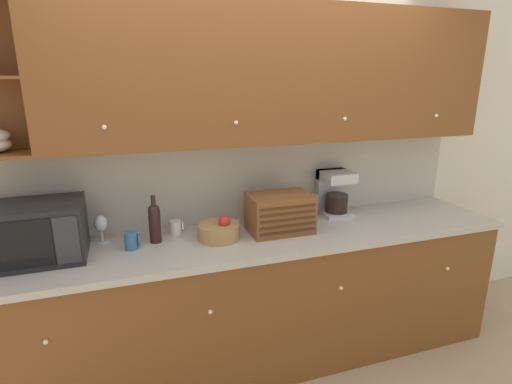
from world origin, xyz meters
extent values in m
plane|color=tan|center=(0.00, 0.00, 0.00)|extent=(24.00, 24.00, 0.00)
cube|color=silver|center=(0.00, 0.03, 1.30)|extent=(5.76, 0.06, 2.60)
cube|color=brown|center=(0.00, -0.33, 0.45)|extent=(3.36, 0.66, 0.91)
cube|color=#B7B2A8|center=(0.00, -0.34, 0.93)|extent=(3.38, 0.69, 0.04)
sphere|color=white|center=(-1.26, -0.67, 0.65)|extent=(0.03, 0.03, 0.03)
sphere|color=white|center=(-0.42, -0.67, 0.65)|extent=(0.03, 0.03, 0.03)
sphere|color=white|center=(0.42, -0.67, 0.65)|extent=(0.03, 0.03, 0.03)
sphere|color=white|center=(1.26, -0.67, 0.65)|extent=(0.03, 0.03, 0.03)
cube|color=#B7B2A8|center=(0.00, -0.01, 1.23)|extent=(3.36, 0.01, 0.57)
cube|color=brown|center=(0.21, -0.16, 1.95)|extent=(2.94, 0.32, 0.86)
sphere|color=white|center=(-0.89, -0.33, 1.68)|extent=(0.03, 0.03, 0.03)
sphere|color=white|center=(-0.16, -0.33, 1.68)|extent=(0.03, 0.03, 0.03)
sphere|color=white|center=(0.58, -0.33, 1.68)|extent=(0.03, 0.03, 0.03)
sphere|color=white|center=(1.31, -0.33, 1.68)|extent=(0.03, 0.03, 0.03)
cube|color=black|center=(-1.32, -0.29, 1.11)|extent=(0.54, 0.37, 0.32)
cube|color=black|center=(-1.38, -0.48, 1.11)|extent=(0.38, 0.01, 0.26)
cube|color=#2D2D33|center=(-1.13, -0.48, 1.11)|extent=(0.12, 0.01, 0.26)
cylinder|color=silver|center=(-0.98, -0.15, 0.95)|extent=(0.07, 0.07, 0.01)
cylinder|color=silver|center=(-0.98, -0.15, 0.99)|extent=(0.01, 0.01, 0.07)
ellipsoid|color=silver|center=(-0.98, -0.15, 1.08)|extent=(0.08, 0.08, 0.10)
cylinder|color=#38669E|center=(-0.81, -0.31, 1.00)|extent=(0.08, 0.08, 0.11)
torus|color=#38669E|center=(-0.77, -0.31, 1.00)|extent=(0.01, 0.07, 0.07)
cylinder|color=black|center=(-0.66, -0.25, 1.05)|extent=(0.07, 0.07, 0.21)
sphere|color=black|center=(-0.66, -0.25, 1.16)|extent=(0.07, 0.07, 0.07)
cylinder|color=black|center=(-0.66, -0.25, 1.21)|extent=(0.03, 0.03, 0.07)
cylinder|color=silver|center=(-0.53, -0.15, 0.99)|extent=(0.08, 0.08, 0.09)
torus|color=silver|center=(-0.48, -0.15, 1.00)|extent=(0.01, 0.06, 0.06)
cylinder|color=#A87F4C|center=(-0.28, -0.33, 1.00)|extent=(0.26, 0.26, 0.10)
sphere|color=red|center=(-0.25, -0.34, 1.07)|extent=(0.08, 0.08, 0.08)
cube|color=brown|center=(0.14, -0.32, 1.07)|extent=(0.41, 0.28, 0.25)
cube|color=#432713|center=(0.14, -0.46, 0.99)|extent=(0.38, 0.01, 0.02)
cube|color=#432713|center=(0.14, -0.46, 1.03)|extent=(0.38, 0.01, 0.02)
cube|color=#432713|center=(0.14, -0.46, 1.07)|extent=(0.38, 0.01, 0.02)
cube|color=#432713|center=(0.14, -0.46, 1.12)|extent=(0.38, 0.01, 0.02)
cube|color=#432713|center=(0.14, -0.46, 1.16)|extent=(0.38, 0.01, 0.02)
cylinder|color=silver|center=(0.44, -0.13, 1.03)|extent=(0.13, 0.13, 0.16)
cylinder|color=gray|center=(0.44, -0.13, 1.11)|extent=(0.14, 0.14, 0.01)
cube|color=#B7B7BC|center=(0.65, -0.14, 0.96)|extent=(0.22, 0.23, 0.03)
cylinder|color=black|center=(0.65, -0.16, 1.04)|extent=(0.16, 0.16, 0.13)
cube|color=#B7B7BC|center=(0.65, -0.05, 1.11)|extent=(0.22, 0.05, 0.33)
cube|color=#B7B7BC|center=(0.65, -0.14, 1.24)|extent=(0.22, 0.23, 0.07)
camera|label=1|loc=(-0.81, -2.63, 1.92)|focal=28.00mm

